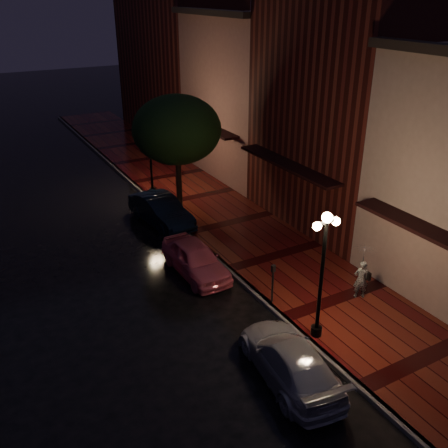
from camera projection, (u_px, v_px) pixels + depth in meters
ground at (229, 272)px, 19.93m from camera, size 120.00×120.00×0.00m
sidewalk at (276, 257)px, 20.89m from camera, size 4.50×60.00×0.15m
curb at (229, 270)px, 19.90m from camera, size 0.25×60.00×0.15m
storefront_mid at (344, 106)px, 22.25m from camera, size 5.00×8.00×11.00m
storefront_far at (249, 98)px, 28.99m from camera, size 5.00×8.00×9.00m
storefront_extra at (177, 67)px, 36.66m from camera, size 5.00×12.00×10.00m
streetlamp_near at (322, 269)px, 15.03m from camera, size 0.96×0.36×4.31m
streetlamp_far at (150, 150)px, 26.07m from camera, size 0.96×0.36×4.31m
street_tree at (177, 132)px, 23.11m from camera, size 4.16×4.16×5.80m
pink_car at (196, 259)px, 19.55m from camera, size 1.61×3.85×1.30m
navy_car at (161, 210)px, 23.72m from camera, size 1.95×4.34×1.38m
silver_car at (290, 360)px, 14.26m from camera, size 2.31×4.48×1.24m
woman_with_umbrella at (363, 264)px, 17.48m from camera, size 0.85×0.87×2.06m
parking_meter at (273, 280)px, 17.36m from camera, size 0.15×0.12×1.50m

